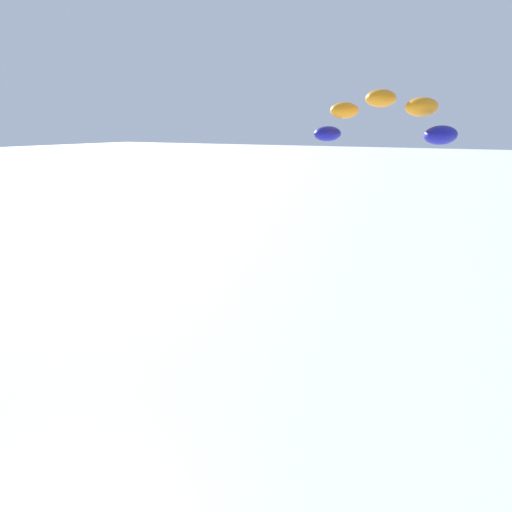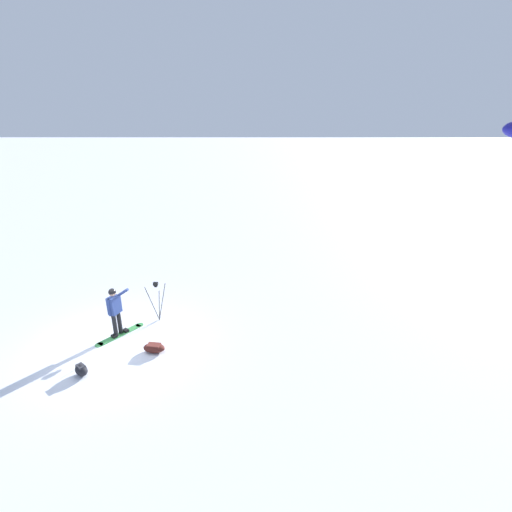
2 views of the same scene
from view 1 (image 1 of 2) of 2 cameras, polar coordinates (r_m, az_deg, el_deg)
traction_kite at (r=10.69m, az=19.26°, el=20.43°), size 4.13×2.48×1.34m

